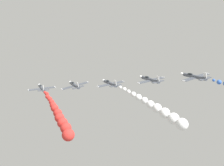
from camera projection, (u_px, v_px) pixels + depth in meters
name	position (u px, v px, depth m)	size (l,w,h in m)	color
airplane_lead	(42.00, 88.00, 85.24)	(9.57, 10.35, 2.34)	#474C56
smoke_trail_lead	(61.00, 120.00, 63.58)	(3.54, 26.21, 7.87)	red
airplane_left_inner	(74.00, 85.00, 81.36)	(9.46, 10.35, 2.91)	#474C56
airplane_right_inner	(110.00, 83.00, 79.38)	(9.54, 10.35, 2.57)	#474C56
smoke_trail_right_inner	(161.00, 111.00, 58.66)	(5.76, 25.40, 6.27)	white
airplane_left_outer	(150.00, 79.00, 75.50)	(9.53, 10.35, 2.63)	#474C56
airplane_right_outer	(194.00, 76.00, 71.37)	(9.48, 10.35, 2.85)	#474C56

